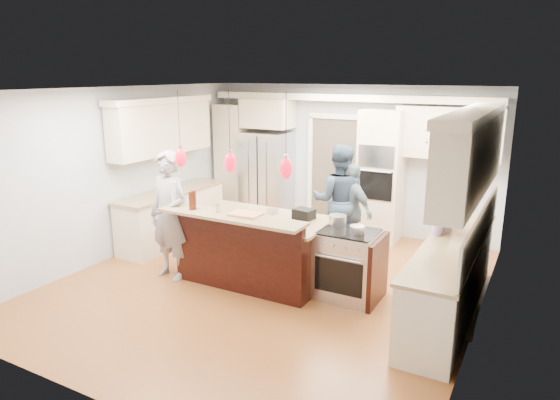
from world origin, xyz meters
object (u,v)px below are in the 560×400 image
(island_range, at_px, (350,265))
(kitchen_island, at_px, (256,247))
(refrigerator, at_px, (267,178))
(person_bar_end, at_px, (169,216))
(person_far_left, at_px, (339,201))

(island_range, bearing_deg, kitchen_island, -176.91)
(refrigerator, xyz_separation_m, kitchen_island, (1.30, -2.57, -0.42))
(refrigerator, height_order, island_range, refrigerator)
(refrigerator, relative_size, island_range, 1.96)
(kitchen_island, xyz_separation_m, person_bar_end, (-1.12, -0.52, 0.45))
(person_far_left, bearing_deg, person_bar_end, 30.92)
(island_range, bearing_deg, person_far_left, 117.65)
(refrigerator, bearing_deg, person_far_left, -28.07)
(kitchen_island, relative_size, person_far_left, 1.16)
(refrigerator, height_order, person_bar_end, person_bar_end)
(kitchen_island, xyz_separation_m, person_far_left, (0.65, 1.53, 0.42))
(kitchen_island, relative_size, island_range, 2.28)
(refrigerator, bearing_deg, person_bar_end, -86.54)
(person_bar_end, xyz_separation_m, person_far_left, (1.76, 2.05, -0.02))
(kitchen_island, bearing_deg, island_range, 3.09)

